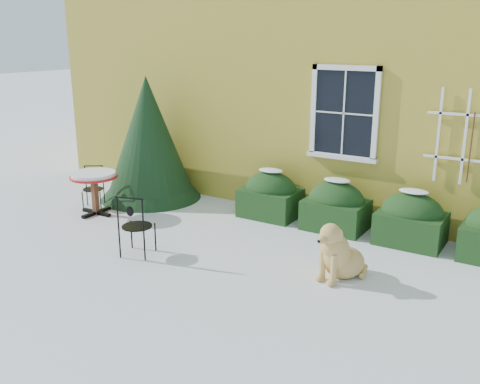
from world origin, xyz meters
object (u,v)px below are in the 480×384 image
Objects in this scene: evergreen_shrub at (149,150)px; patio_chair_far at (93,187)px; dog at (338,255)px; bistro_table at (94,179)px; patio_chair_near at (136,225)px.

evergreen_shrub is 3.07× the size of patio_chair_far.
patio_chair_far is at bearing -167.46° from dog.
bistro_table is at bearing -97.10° from evergreen_shrub.
patio_chair_far is at bearing -47.34° from patio_chair_near.
dog is (4.96, -0.20, -0.33)m from bistro_table.
evergreen_shrub is at bearing 82.90° from bistro_table.
patio_chair_near is 1.20× the size of patio_chair_far.
dog is at bearing 178.99° from patio_chair_near.
patio_chair_near is at bearing -27.95° from bistro_table.
patio_chair_near is 1.05× the size of dog.
patio_chair_near is at bearing -145.73° from dog.
bistro_table is (-0.17, -1.37, -0.33)m from evergreen_shrub.
patio_chair_far reaches higher than bistro_table.
patio_chair_near is (2.03, -1.07, -0.19)m from bistro_table.
dog reaches higher than bistro_table.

